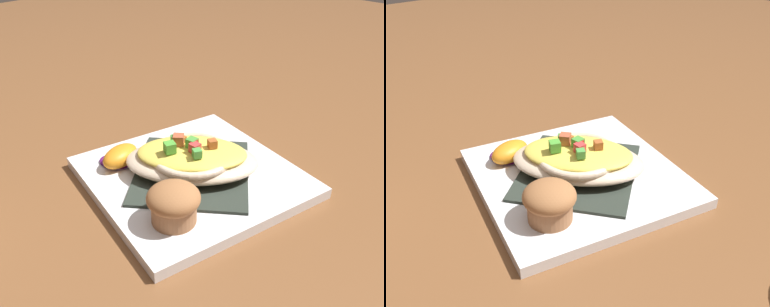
# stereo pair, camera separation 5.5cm
# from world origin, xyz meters

# --- Properties ---
(ground_plane) EXTENTS (2.60, 2.60, 0.00)m
(ground_plane) POSITION_xyz_m (0.00, 0.00, 0.00)
(ground_plane) COLOR brown
(square_plate) EXTENTS (0.31, 0.31, 0.02)m
(square_plate) POSITION_xyz_m (0.00, 0.00, 0.01)
(square_plate) COLOR white
(square_plate) RESTS_ON ground_plane
(folded_napkin) EXTENTS (0.22, 0.22, 0.00)m
(folded_napkin) POSITION_xyz_m (0.00, 0.00, 0.02)
(folded_napkin) COLOR #2A322B
(folded_napkin) RESTS_ON square_plate
(gratin_dish) EXTENTS (0.20, 0.20, 0.05)m
(gratin_dish) POSITION_xyz_m (-0.00, -0.00, 0.04)
(gratin_dish) COLOR beige
(gratin_dish) RESTS_ON folded_napkin
(muffin) EXTENTS (0.06, 0.06, 0.05)m
(muffin) POSITION_xyz_m (0.05, -0.09, 0.04)
(muffin) COLOR #9A6641
(muffin) RESTS_ON square_plate
(orange_garnish) EXTENTS (0.06, 0.07, 0.03)m
(orange_garnish) POSITION_xyz_m (-0.09, -0.06, 0.03)
(orange_garnish) COLOR #53165C
(orange_garnish) RESTS_ON square_plate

